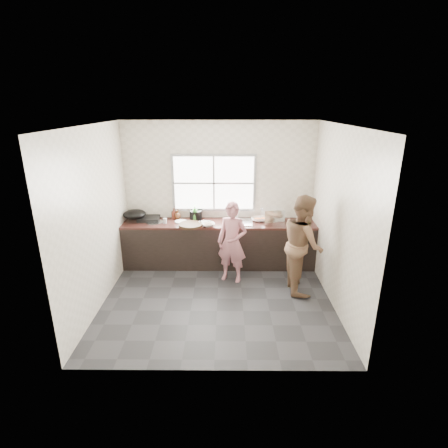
{
  "coord_description": "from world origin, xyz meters",
  "views": [
    {
      "loc": [
        0.14,
        -4.92,
        2.98
      ],
      "look_at": [
        0.1,
        0.65,
        1.05
      ],
      "focal_mm": 28.0,
      "sensor_mm": 36.0,
      "label": 1
    }
  ],
  "objects_px": {
    "pot_lid_left": "(156,222)",
    "bowl_held": "(240,224)",
    "black_pot": "(196,215)",
    "bottle_brown_short": "(177,215)",
    "bottle_brown_tall": "(174,214)",
    "person_side": "(303,244)",
    "bowl_mince": "(208,225)",
    "glass_jar": "(165,221)",
    "burner": "(149,218)",
    "cutting_board": "(191,225)",
    "bowl_crabs": "(258,220)",
    "dish_rack": "(273,216)",
    "wok": "(135,214)",
    "plate_food": "(181,222)",
    "woman": "(232,245)",
    "pot_lid_right": "(154,223)",
    "bottle_green": "(195,213)"
  },
  "relations": [
    {
      "from": "bowl_held",
      "to": "black_pot",
      "type": "relative_size",
      "value": 0.85
    },
    {
      "from": "bowl_held",
      "to": "bottle_brown_tall",
      "type": "relative_size",
      "value": 1.11
    },
    {
      "from": "glass_jar",
      "to": "burner",
      "type": "height_order",
      "value": "glass_jar"
    },
    {
      "from": "person_side",
      "to": "wok",
      "type": "relative_size",
      "value": 3.84
    },
    {
      "from": "woman",
      "to": "pot_lid_right",
      "type": "height_order",
      "value": "woman"
    },
    {
      "from": "cutting_board",
      "to": "person_side",
      "type": "bearing_deg",
      "value": -21.21
    },
    {
      "from": "bottle_green",
      "to": "wok",
      "type": "relative_size",
      "value": 0.69
    },
    {
      "from": "pot_lid_left",
      "to": "bowl_held",
      "type": "bearing_deg",
      "value": -6.71
    },
    {
      "from": "glass_jar",
      "to": "burner",
      "type": "relative_size",
      "value": 0.24
    },
    {
      "from": "bottle_brown_tall",
      "to": "wok",
      "type": "relative_size",
      "value": 0.43
    },
    {
      "from": "bottle_brown_tall",
      "to": "bottle_brown_short",
      "type": "height_order",
      "value": "bottle_brown_tall"
    },
    {
      "from": "black_pot",
      "to": "pot_lid_left",
      "type": "distance_m",
      "value": 0.77
    },
    {
      "from": "bowl_mince",
      "to": "dish_rack",
      "type": "relative_size",
      "value": 0.62
    },
    {
      "from": "pot_lid_left",
      "to": "pot_lid_right",
      "type": "distance_m",
      "value": 0.05
    },
    {
      "from": "glass_jar",
      "to": "bottle_brown_tall",
      "type": "bearing_deg",
      "value": 66.26
    },
    {
      "from": "bowl_crabs",
      "to": "bottle_green",
      "type": "distance_m",
      "value": 1.2
    },
    {
      "from": "bottle_brown_short",
      "to": "bowl_mince",
      "type": "bearing_deg",
      "value": -34.2
    },
    {
      "from": "cutting_board",
      "to": "plate_food",
      "type": "distance_m",
      "value": 0.31
    },
    {
      "from": "bottle_green",
      "to": "pot_lid_right",
      "type": "distance_m",
      "value": 0.8
    },
    {
      "from": "black_pot",
      "to": "burner",
      "type": "relative_size",
      "value": 0.59
    },
    {
      "from": "cutting_board",
      "to": "bowl_crabs",
      "type": "relative_size",
      "value": 2.22
    },
    {
      "from": "black_pot",
      "to": "bottle_brown_short",
      "type": "distance_m",
      "value": 0.36
    },
    {
      "from": "burner",
      "to": "wok",
      "type": "relative_size",
      "value": 0.95
    },
    {
      "from": "bottle_brown_tall",
      "to": "bowl_crabs",
      "type": "bearing_deg",
      "value": -5.21
    },
    {
      "from": "cutting_board",
      "to": "bowl_crabs",
      "type": "height_order",
      "value": "bowl_crabs"
    },
    {
      "from": "pot_lid_left",
      "to": "bottle_brown_tall",
      "type": "bearing_deg",
      "value": 36.76
    },
    {
      "from": "black_pot",
      "to": "pot_lid_left",
      "type": "bearing_deg",
      "value": -165.41
    },
    {
      "from": "plate_food",
      "to": "cutting_board",
      "type": "bearing_deg",
      "value": -47.98
    },
    {
      "from": "cutting_board",
      "to": "black_pot",
      "type": "xyz_separation_m",
      "value": [
        0.06,
        0.4,
        0.06
      ]
    },
    {
      "from": "person_side",
      "to": "glass_jar",
      "type": "distance_m",
      "value": 2.55
    },
    {
      "from": "cutting_board",
      "to": "bottle_brown_short",
      "type": "bearing_deg",
      "value": 125.19
    },
    {
      "from": "bottle_brown_short",
      "to": "wok",
      "type": "distance_m",
      "value": 0.8
    },
    {
      "from": "wok",
      "to": "pot_lid_left",
      "type": "bearing_deg",
      "value": -8.54
    },
    {
      "from": "plate_food",
      "to": "bottle_green",
      "type": "bearing_deg",
      "value": 21.61
    },
    {
      "from": "bowl_held",
      "to": "burner",
      "type": "xyz_separation_m",
      "value": [
        -1.74,
        0.34,
        -0.0
      ]
    },
    {
      "from": "black_pot",
      "to": "wok",
      "type": "height_order",
      "value": "wok"
    },
    {
      "from": "person_side",
      "to": "bowl_mince",
      "type": "relative_size",
      "value": 6.92
    },
    {
      "from": "bottle_brown_tall",
      "to": "pot_lid_left",
      "type": "height_order",
      "value": "bottle_brown_tall"
    },
    {
      "from": "dish_rack",
      "to": "pot_lid_left",
      "type": "distance_m",
      "value": 2.19
    },
    {
      "from": "bottle_brown_short",
      "to": "black_pot",
      "type": "bearing_deg",
      "value": -3.04
    },
    {
      "from": "woman",
      "to": "black_pot",
      "type": "relative_size",
      "value": 5.59
    },
    {
      "from": "wok",
      "to": "pot_lid_left",
      "type": "xyz_separation_m",
      "value": [
        0.41,
        -0.06,
        -0.13
      ]
    },
    {
      "from": "burner",
      "to": "bowl_mince",
      "type": "bearing_deg",
      "value": -17.4
    },
    {
      "from": "bowl_crabs",
      "to": "cutting_board",
      "type": "bearing_deg",
      "value": -166.81
    },
    {
      "from": "bottle_green",
      "to": "woman",
      "type": "bearing_deg",
      "value": -47.25
    },
    {
      "from": "cutting_board",
      "to": "dish_rack",
      "type": "bearing_deg",
      "value": 6.74
    },
    {
      "from": "bowl_held",
      "to": "glass_jar",
      "type": "bearing_deg",
      "value": 174.67
    },
    {
      "from": "burner",
      "to": "bowl_crabs",
      "type": "bearing_deg",
      "value": -1.95
    },
    {
      "from": "plate_food",
      "to": "pot_lid_right",
      "type": "height_order",
      "value": "plate_food"
    },
    {
      "from": "bottle_brown_short",
      "to": "person_side",
      "type": "bearing_deg",
      "value": -27.8
    }
  ]
}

